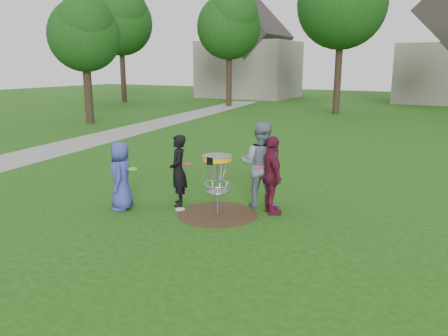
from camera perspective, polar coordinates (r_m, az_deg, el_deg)
The scene contains 11 objects.
ground at distance 9.82m, azimuth -0.85°, elevation -6.04°, with size 100.00×100.00×0.00m, color #19470F.
dirt_patch at distance 9.82m, azimuth -0.85°, elevation -6.02°, with size 1.80×1.80×0.01m, color #47331E.
concrete_path at distance 21.93m, azimuth -13.41°, elevation 4.47°, with size 2.20×40.00×0.02m, color #9E9E99.
player_blue at distance 10.22m, azimuth -13.30°, elevation -1.01°, with size 0.77×0.50×1.58m, color #363D94.
player_black at distance 10.29m, azimuth -5.98°, elevation -0.32°, with size 0.61×0.40×1.68m, color black.
player_grey at distance 10.14m, azimuth 4.81°, elevation 0.44°, with size 0.98×0.76×2.01m, color gray.
player_maroon at distance 9.67m, azimuth 6.29°, elevation -0.98°, with size 1.03×0.43×1.76m, color maroon.
disc_on_grass at distance 10.16m, azimuth -5.76°, elevation -5.39°, with size 0.22×0.22×0.02m, color silver.
disc_golf_basket at distance 9.53m, azimuth -0.87°, elevation -0.25°, with size 0.66×0.67×1.38m.
held_discs at distance 9.84m, azimuth -2.23°, elevation 0.53°, with size 2.86×1.61×0.28m.
tree_row at distance 29.17m, azimuth 21.56°, elevation 18.27°, with size 51.20×17.42×9.90m.
Camera 1 is at (4.58, -8.05, 3.26)m, focal length 35.00 mm.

